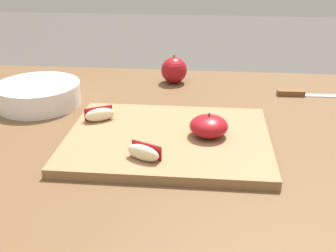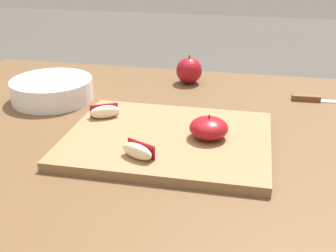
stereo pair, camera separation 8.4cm
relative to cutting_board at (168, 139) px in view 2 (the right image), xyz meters
name	(u,v)px [view 2 (the right image)]	position (x,y,z in m)	size (l,w,h in m)	color
dining_table	(138,178)	(-0.08, 0.04, -0.12)	(1.17, 0.94, 0.78)	brown
cutting_board	(168,139)	(0.00, 0.00, 0.00)	(0.40, 0.32, 0.02)	olive
apple_half_skin_up	(209,128)	(0.08, 0.01, 0.03)	(0.08, 0.08, 0.05)	maroon
apple_wedge_right	(105,112)	(-0.15, 0.06, 0.02)	(0.07, 0.05, 0.03)	beige
apple_wedge_near_knife	(137,151)	(-0.03, -0.10, 0.02)	(0.07, 0.05, 0.03)	beige
paring_knife	(312,99)	(0.31, 0.31, 0.00)	(0.16, 0.02, 0.01)	silver
whole_apple_red_delicious	(189,71)	(-0.02, 0.38, 0.03)	(0.07, 0.07, 0.08)	maroon
ceramic_fruit_bowl	(52,89)	(-0.34, 0.18, 0.02)	(0.20, 0.20, 0.06)	white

